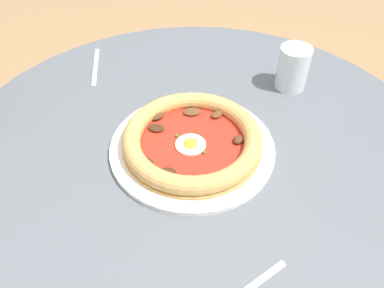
# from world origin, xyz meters

# --- Properties ---
(dining_table) EXTENTS (1.00, 1.00, 0.71)m
(dining_table) POSITION_xyz_m (0.00, 0.00, 0.53)
(dining_table) COLOR #565B60
(dining_table) RESTS_ON ground
(pizza_on_plate) EXTENTS (0.32, 0.32, 0.05)m
(pizza_on_plate) POSITION_xyz_m (-0.01, -0.01, 0.73)
(pizza_on_plate) COLOR white
(pizza_on_plate) RESTS_ON dining_table
(water_glass) EXTENTS (0.07, 0.07, 0.10)m
(water_glass) POSITION_xyz_m (-0.10, 0.29, 0.76)
(water_glass) COLOR silver
(water_glass) RESTS_ON dining_table
(fork_utensil) EXTENTS (0.16, 0.06, 0.00)m
(fork_utensil) POSITION_xyz_m (-0.37, -0.10, 0.72)
(fork_utensil) COLOR #BCBCC1
(fork_utensil) RESTS_ON dining_table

